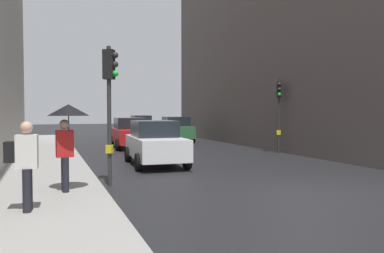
% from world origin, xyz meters
% --- Properties ---
extents(ground_plane, '(120.00, 120.00, 0.00)m').
position_xyz_m(ground_plane, '(0.00, 0.00, 0.00)').
color(ground_plane, black).
extents(sidewalk_kerb, '(2.80, 40.00, 0.16)m').
position_xyz_m(sidewalk_kerb, '(-6.39, 6.00, 0.08)').
color(sidewalk_kerb, gray).
rests_on(sidewalk_kerb, ground).
extents(building_facade_right, '(12.00, 24.49, 13.98)m').
position_xyz_m(building_facade_right, '(10.99, 12.17, 6.99)').
color(building_facade_right, '#5B514C').
rests_on(building_facade_right, ground).
extents(traffic_light_near_right, '(0.44, 0.36, 3.98)m').
position_xyz_m(traffic_light_near_right, '(-4.67, 2.64, 2.74)').
color(traffic_light_near_right, '#2D2D2D').
rests_on(traffic_light_near_right, ground).
extents(traffic_light_mid_street, '(0.36, 0.45, 3.77)m').
position_xyz_m(traffic_light_mid_street, '(4.68, 8.29, 2.60)').
color(traffic_light_mid_street, '#2D2D2D').
rests_on(traffic_light_mid_street, ground).
extents(car_green_estate, '(2.26, 4.32, 1.76)m').
position_xyz_m(car_green_estate, '(2.07, 17.25, 0.88)').
color(car_green_estate, '#2D6038').
rests_on(car_green_estate, ground).
extents(car_red_sedan, '(2.14, 4.26, 1.76)m').
position_xyz_m(car_red_sedan, '(-1.85, 13.77, 0.88)').
color(car_red_sedan, red).
rests_on(car_red_sedan, ground).
extents(car_white_compact, '(2.20, 4.29, 1.76)m').
position_xyz_m(car_white_compact, '(-2.36, 6.29, 0.88)').
color(car_white_compact, silver).
rests_on(car_white_compact, ground).
extents(car_silver_hatchback, '(2.05, 4.22, 1.76)m').
position_xyz_m(car_silver_hatchback, '(1.92, 27.38, 0.88)').
color(car_silver_hatchback, '#BCBCC1').
rests_on(car_silver_hatchback, ground).
extents(pedestrian_with_umbrella, '(1.00, 1.00, 2.14)m').
position_xyz_m(pedestrian_with_umbrella, '(-5.89, 1.40, 1.84)').
color(pedestrian_with_umbrella, black).
rests_on(pedestrian_with_umbrella, sidewalk_kerb).
extents(pedestrian_with_black_backpack, '(0.62, 0.36, 1.77)m').
position_xyz_m(pedestrian_with_black_backpack, '(-6.78, -0.31, 1.16)').
color(pedestrian_with_black_backpack, black).
rests_on(pedestrian_with_black_backpack, sidewalk_kerb).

